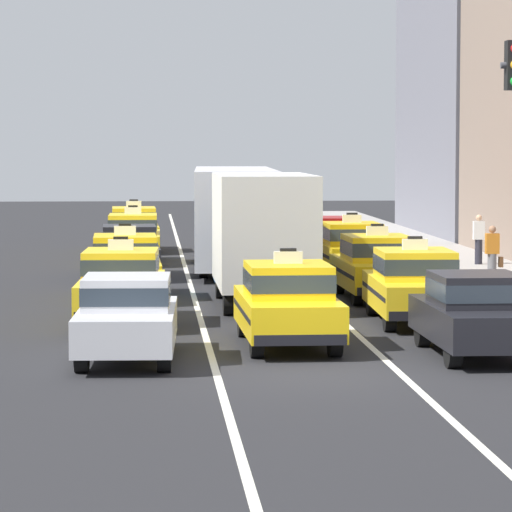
# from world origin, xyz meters

# --- Properties ---
(ground_plane) EXTENTS (160.00, 160.00, 0.00)m
(ground_plane) POSITION_xyz_m (0.00, 0.00, 0.00)
(ground_plane) COLOR #232326
(lane_stripe_left_center) EXTENTS (0.14, 80.00, 0.01)m
(lane_stripe_left_center) POSITION_xyz_m (-1.60, 20.00, 0.00)
(lane_stripe_left_center) COLOR silver
(lane_stripe_left_center) RESTS_ON ground
(lane_stripe_center_right) EXTENTS (0.14, 80.00, 0.01)m
(lane_stripe_center_right) POSITION_xyz_m (1.60, 20.00, 0.00)
(lane_stripe_center_right) COLOR silver
(lane_stripe_center_right) RESTS_ON ground
(sidewalk_curb) EXTENTS (4.00, 90.00, 0.15)m
(sidewalk_curb) POSITION_xyz_m (7.20, 15.00, 0.07)
(sidewalk_curb) COLOR #9E9993
(sidewalk_curb) RESTS_ON ground
(sedan_left_nearest) EXTENTS (1.92, 4.36, 1.58)m
(sedan_left_nearest) POSITION_xyz_m (-3.17, 1.72, 0.85)
(sedan_left_nearest) COLOR black
(sedan_left_nearest) RESTS_ON ground
(taxi_left_second) EXTENTS (1.99, 4.63, 1.96)m
(taxi_left_second) POSITION_xyz_m (-3.39, 7.40, 0.88)
(taxi_left_second) COLOR black
(taxi_left_second) RESTS_ON ground
(taxi_left_third) EXTENTS (1.89, 4.59, 1.96)m
(taxi_left_third) POSITION_xyz_m (-3.39, 12.85, 0.88)
(taxi_left_third) COLOR black
(taxi_left_third) RESTS_ON ground
(sedan_left_fourth) EXTENTS (1.86, 4.34, 1.58)m
(sedan_left_fourth) POSITION_xyz_m (-3.37, 18.93, 0.85)
(sedan_left_fourth) COLOR black
(sedan_left_fourth) RESTS_ON ground
(taxi_left_fifth) EXTENTS (1.85, 4.57, 1.96)m
(taxi_left_fifth) POSITION_xyz_m (-3.31, 24.46, 0.88)
(taxi_left_fifth) COLOR black
(taxi_left_fifth) RESTS_ON ground
(taxi_left_sixth) EXTENTS (1.91, 4.60, 1.96)m
(taxi_left_sixth) POSITION_xyz_m (-3.35, 29.99, 0.88)
(taxi_left_sixth) COLOR black
(taxi_left_sixth) RESTS_ON ground
(taxi_center_nearest) EXTENTS (1.88, 4.59, 1.96)m
(taxi_center_nearest) POSITION_xyz_m (-0.04, 3.44, 0.88)
(taxi_center_nearest) COLOR black
(taxi_center_nearest) RESTS_ON ground
(box_truck_center_second) EXTENTS (2.30, 6.96, 3.27)m
(box_truck_center_second) POSITION_xyz_m (0.03, 11.25, 1.78)
(box_truck_center_second) COLOR black
(box_truck_center_second) RESTS_ON ground
(bus_center_third) EXTENTS (2.92, 11.28, 3.22)m
(bus_center_third) POSITION_xyz_m (-0.03, 22.08, 1.82)
(bus_center_third) COLOR black
(bus_center_third) RESTS_ON ground
(sedan_right_nearest) EXTENTS (1.79, 4.31, 1.58)m
(sedan_right_nearest) POSITION_xyz_m (3.36, 1.80, 0.85)
(sedan_right_nearest) COLOR black
(sedan_right_nearest) RESTS_ON ground
(taxi_right_second) EXTENTS (1.94, 4.61, 1.96)m
(taxi_right_second) POSITION_xyz_m (3.13, 7.04, 0.88)
(taxi_right_second) COLOR black
(taxi_right_second) RESTS_ON ground
(taxi_right_third) EXTENTS (1.90, 4.59, 1.96)m
(taxi_right_third) POSITION_xyz_m (3.09, 12.28, 0.88)
(taxi_right_third) COLOR black
(taxi_right_third) RESTS_ON ground
(taxi_right_fourth) EXTENTS (1.90, 4.59, 1.96)m
(taxi_right_fourth) POSITION_xyz_m (3.30, 18.55, 0.88)
(taxi_right_fourth) COLOR black
(taxi_right_fourth) RESTS_ON ground
(sedan_right_fifth) EXTENTS (1.79, 4.31, 1.58)m
(sedan_right_fifth) POSITION_xyz_m (3.17, 23.65, 0.85)
(sedan_right_fifth) COLOR black
(sedan_right_fifth) RESTS_ON ground
(pedestrian_near_crosswalk) EXTENTS (0.36, 0.24, 1.60)m
(pedestrian_near_crosswalk) POSITION_xyz_m (7.82, 21.37, 0.96)
(pedestrian_near_crosswalk) COLOR #23232D
(pedestrian_near_crosswalk) RESTS_ON sidewalk_curb
(pedestrian_mid_block) EXTENTS (0.47, 0.24, 1.66)m
(pedestrian_mid_block) POSITION_xyz_m (6.50, 13.81, 0.98)
(pedestrian_mid_block) COLOR slate
(pedestrian_mid_block) RESTS_ON sidewalk_curb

